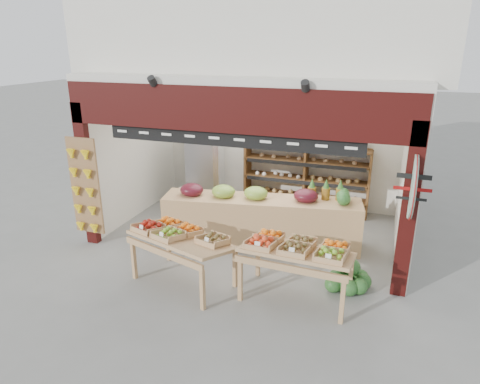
% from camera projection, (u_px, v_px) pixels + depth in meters
% --- Properties ---
extents(ground, '(60.00, 60.00, 0.00)m').
position_uv_depth(ground, '(247.00, 239.00, 8.30)').
color(ground, slate).
rests_on(ground, ground).
extents(shop_structure, '(6.36, 5.12, 5.40)m').
position_uv_depth(shop_structure, '(274.00, 26.00, 8.44)').
color(shop_structure, silver).
rests_on(shop_structure, ground).
extents(banana_board, '(0.60, 0.15, 1.80)m').
position_uv_depth(banana_board, '(84.00, 189.00, 7.73)').
color(banana_board, '#8E6140').
rests_on(banana_board, ground).
extents(gift_sign, '(0.04, 0.93, 0.92)m').
position_uv_depth(gift_sign, '(413.00, 187.00, 5.85)').
color(gift_sign, '#A3CEB7').
rests_on(gift_sign, ground).
extents(back_shelving, '(2.78, 0.46, 1.74)m').
position_uv_depth(back_shelving, '(306.00, 165.00, 9.45)').
color(back_shelving, brown).
rests_on(back_shelving, ground).
extents(refrigerator, '(0.86, 0.86, 1.90)m').
position_uv_depth(refrigerator, '(206.00, 166.00, 9.78)').
color(refrigerator, silver).
rests_on(refrigerator, ground).
extents(cardboard_stack, '(0.96, 0.69, 0.59)m').
position_uv_depth(cardboard_stack, '(193.00, 206.00, 9.38)').
color(cardboard_stack, beige).
rests_on(cardboard_stack, ground).
extents(mid_counter, '(3.70, 1.33, 1.13)m').
position_uv_depth(mid_counter, '(260.00, 219.00, 7.97)').
color(mid_counter, tan).
rests_on(mid_counter, ground).
extents(display_table_left, '(1.76, 1.30, 1.01)m').
position_uv_depth(display_table_left, '(179.00, 236.00, 6.65)').
color(display_table_left, tan).
rests_on(display_table_left, ground).
extents(display_table_right, '(1.64, 0.97, 1.02)m').
position_uv_depth(display_table_right, '(298.00, 249.00, 6.16)').
color(display_table_right, tan).
rests_on(display_table_right, ground).
extents(watermelon_pile, '(0.69, 0.64, 0.49)m').
position_uv_depth(watermelon_pile, '(348.00, 278.00, 6.60)').
color(watermelon_pile, '#18481D').
rests_on(watermelon_pile, ground).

